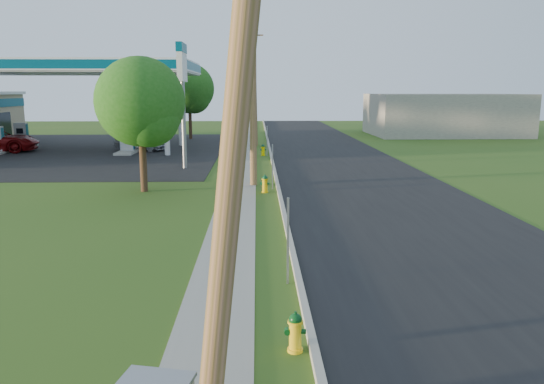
# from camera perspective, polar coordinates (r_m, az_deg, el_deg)

# --- Properties ---
(ground_plane) EXTENTS (140.00, 140.00, 0.00)m
(ground_plane) POSITION_cam_1_polar(r_m,az_deg,el_deg) (8.45, 1.65, -19.94)
(ground_plane) COLOR #2B5118
(ground_plane) RESTS_ON ground
(road) EXTENTS (8.00, 120.00, 0.02)m
(road) POSITION_cam_1_polar(r_m,az_deg,el_deg) (18.45, 13.95, -3.00)
(road) COLOR black
(road) RESTS_ON ground
(curb) EXTENTS (0.15, 120.00, 0.15)m
(curb) POSITION_cam_1_polar(r_m,az_deg,el_deg) (17.79, 1.43, -2.97)
(curb) COLOR #A29F93
(curb) RESTS_ON ground
(sidewalk) EXTENTS (1.50, 120.00, 0.03)m
(sidewalk) POSITION_cam_1_polar(r_m,az_deg,el_deg) (17.80, -4.22, -3.19)
(sidewalk) COLOR gray
(sidewalk) RESTS_ON ground
(forecourt) EXTENTS (26.00, 28.00, 0.02)m
(forecourt) POSITION_cam_1_polar(r_m,az_deg,el_deg) (42.44, -23.20, 4.15)
(forecourt) COLOR black
(forecourt) RESTS_ON ground
(utility_pole_near) EXTENTS (1.40, 0.32, 9.48)m
(utility_pole_near) POSITION_cam_1_polar(r_m,az_deg,el_deg) (6.27, -3.25, 15.21)
(utility_pole_near) COLOR brown
(utility_pole_near) RESTS_ON ground
(utility_pole_mid) EXTENTS (1.40, 0.32, 9.80)m
(utility_pole_mid) POSITION_cam_1_polar(r_m,az_deg,el_deg) (24.26, -2.07, 12.34)
(utility_pole_mid) COLOR brown
(utility_pole_mid) RESTS_ON ground
(utility_pole_far) EXTENTS (1.40, 0.32, 9.50)m
(utility_pole_far) POSITION_cam_1_polar(r_m,az_deg,el_deg) (42.25, -1.90, 11.50)
(utility_pole_far) COLOR brown
(utility_pole_far) RESTS_ON ground
(sign_post_near) EXTENTS (0.05, 0.04, 2.00)m
(sign_post_near) POSITION_cam_1_polar(r_m,az_deg,el_deg) (11.94, 1.73, -5.32)
(sign_post_near) COLOR gray
(sign_post_near) RESTS_ON ground
(sign_post_mid) EXTENTS (0.05, 0.04, 2.00)m
(sign_post_mid) POSITION_cam_1_polar(r_m,az_deg,el_deg) (23.49, 0.05, 2.72)
(sign_post_mid) COLOR gray
(sign_post_mid) RESTS_ON ground
(sign_post_far) EXTENTS (0.05, 0.04, 2.00)m
(sign_post_far) POSITION_cam_1_polar(r_m,az_deg,el_deg) (35.61, -0.53, 5.50)
(sign_post_far) COLOR gray
(sign_post_far) RESTS_ON ground
(gas_canopy) EXTENTS (18.18, 9.18, 6.40)m
(gas_canopy) POSITION_cam_1_polar(r_m,az_deg,el_deg) (41.55, -21.20, 12.31)
(gas_canopy) COLOR silver
(gas_canopy) RESTS_ON ground
(fuel_pump_ne) EXTENTS (1.20, 3.20, 1.90)m
(fuel_pump_ne) POSITION_cam_1_polar(r_m,az_deg,el_deg) (38.50, -15.31, 5.11)
(fuel_pump_ne) COLOR #A29F93
(fuel_pump_ne) RESTS_ON ground
(fuel_pump_sw) EXTENTS (1.20, 3.20, 1.90)m
(fuel_pump_sw) POSITION_cam_1_polar(r_m,az_deg,el_deg) (45.17, -25.31, 5.25)
(fuel_pump_sw) COLOR #A29F93
(fuel_pump_sw) RESTS_ON ground
(fuel_pump_se) EXTENTS (1.20, 3.20, 1.90)m
(fuel_pump_se) POSITION_cam_1_polar(r_m,az_deg,el_deg) (42.38, -14.05, 5.66)
(fuel_pump_se) COLOR #A29F93
(fuel_pump_se) RESTS_ON ground
(price_pylon) EXTENTS (0.34, 2.04, 6.85)m
(price_pylon) POSITION_cam_1_polar(r_m,az_deg,el_deg) (30.04, -9.65, 12.82)
(price_pylon) COLOR gray
(price_pylon) RESTS_ON ground
(distant_building) EXTENTS (14.00, 10.00, 4.00)m
(distant_building) POSITION_cam_1_polar(r_m,az_deg,el_deg) (55.45, 17.96, 7.94)
(distant_building) COLOR gray
(distant_building) RESTS_ON ground
(tree_verge) EXTENTS (3.80, 3.80, 5.76)m
(tree_verge) POSITION_cam_1_polar(r_m,az_deg,el_deg) (23.30, -13.76, 9.03)
(tree_verge) COLOR #3A2717
(tree_verge) RESTS_ON ground
(tree_lot) EXTENTS (4.44, 4.44, 6.72)m
(tree_lot) POSITION_cam_1_polar(r_m,az_deg,el_deg) (48.56, -8.77, 10.74)
(tree_lot) COLOR #3A2717
(tree_lot) RESTS_ON ground
(hydrant_near) EXTENTS (0.36, 0.32, 0.71)m
(hydrant_near) POSITION_cam_1_polar(r_m,az_deg,el_deg) (9.18, 2.52, -14.82)
(hydrant_near) COLOR yellow
(hydrant_near) RESTS_ON ground
(hydrant_mid) EXTENTS (0.41, 0.37, 0.79)m
(hydrant_mid) POSITION_cam_1_polar(r_m,az_deg,el_deg) (22.78, -0.77, 0.90)
(hydrant_mid) COLOR #DCAD0B
(hydrant_mid) RESTS_ON ground
(hydrant_far) EXTENTS (0.41, 0.36, 0.79)m
(hydrant_far) POSITION_cam_1_polar(r_m,az_deg,el_deg) (35.87, -0.97, 4.55)
(hydrant_far) COLOR #F2D700
(hydrant_far) RESTS_ON ground
(car_silver) EXTENTS (4.24, 2.97, 1.34)m
(car_silver) POSITION_cam_1_polar(r_m,az_deg,el_deg) (40.04, -13.94, 5.30)
(car_silver) COLOR #A5A8AC
(car_silver) RESTS_ON ground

